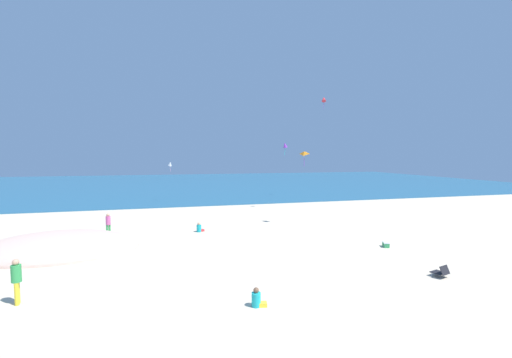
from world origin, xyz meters
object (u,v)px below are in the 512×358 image
(kite_purple, at_px, (285,145))
(person_1, at_px, (16,278))
(cooler_box, at_px, (386,245))
(person_3, at_px, (108,223))
(kite_red, at_px, (324,99))
(kite_white, at_px, (170,164))
(kite_orange, at_px, (304,153))
(person_0, at_px, (199,228))
(beach_chair_near_camera, at_px, (441,272))
(person_2, at_px, (257,299))

(kite_purple, bearing_deg, person_1, -133.18)
(cooler_box, height_order, person_3, person_3)
(kite_red, distance_m, kite_white, 19.90)
(kite_red, xyz_separation_m, kite_white, (-18.25, 1.56, -7.78))
(person_1, xyz_separation_m, kite_orange, (15.16, 9.81, 4.54))
(cooler_box, xyz_separation_m, kite_white, (-11.78, 22.84, 4.23))
(person_0, distance_m, person_3, 5.97)
(person_1, distance_m, kite_white, 26.76)
(beach_chair_near_camera, distance_m, kite_orange, 12.77)
(beach_chair_near_camera, xyz_separation_m, kite_white, (-11.04, 27.66, 4.12))
(kite_purple, bearing_deg, kite_white, 142.22)
(beach_chair_near_camera, relative_size, person_0, 1.12)
(person_2, height_order, kite_purple, kite_purple)
(person_1, xyz_separation_m, kite_white, (5.68, 25.92, 3.42))
(person_0, distance_m, kite_white, 16.73)
(person_3, bearing_deg, person_1, -42.60)
(person_1, bearing_deg, kite_white, -113.68)
(person_1, bearing_deg, kite_purple, -144.51)
(kite_red, height_order, kite_white, kite_red)
(beach_chair_near_camera, bearing_deg, kite_orange, -9.01)
(beach_chair_near_camera, distance_m, kite_purple, 20.22)
(kite_red, bearing_deg, person_2, -120.42)
(kite_orange, height_order, kite_purple, kite_purple)
(beach_chair_near_camera, relative_size, person_3, 0.51)
(person_0, xyz_separation_m, person_1, (-7.38, -9.80, 0.70))
(person_3, distance_m, kite_red, 28.85)
(cooler_box, height_order, person_1, person_1)
(cooler_box, distance_m, person_0, 12.11)
(person_3, xyz_separation_m, kite_purple, (15.02, 7.32, 5.46))
(beach_chair_near_camera, distance_m, person_1, 16.82)
(cooler_box, bearing_deg, person_1, -169.97)
(cooler_box, distance_m, person_3, 17.54)
(beach_chair_near_camera, bearing_deg, person_1, 67.38)
(kite_white, bearing_deg, person_0, -83.98)
(kite_purple, bearing_deg, beach_chair_near_camera, -89.28)
(kite_orange, bearing_deg, kite_red, 58.94)
(cooler_box, bearing_deg, person_3, 155.92)
(person_0, distance_m, person_2, 12.22)
(person_1, relative_size, kite_purple, 1.26)
(person_0, relative_size, kite_orange, 0.56)
(person_3, bearing_deg, kite_orange, 53.69)
(person_2, bearing_deg, person_3, 129.25)
(person_2, bearing_deg, person_1, 174.84)
(beach_chair_near_camera, bearing_deg, person_3, 35.20)
(person_0, relative_size, person_3, 0.45)
(person_0, relative_size, person_1, 0.41)
(kite_orange, xyz_separation_m, kite_white, (-9.48, 16.11, -1.12))
(person_1, relative_size, kite_red, 1.02)
(person_3, distance_m, kite_purple, 17.58)
(person_2, bearing_deg, kite_red, 70.65)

